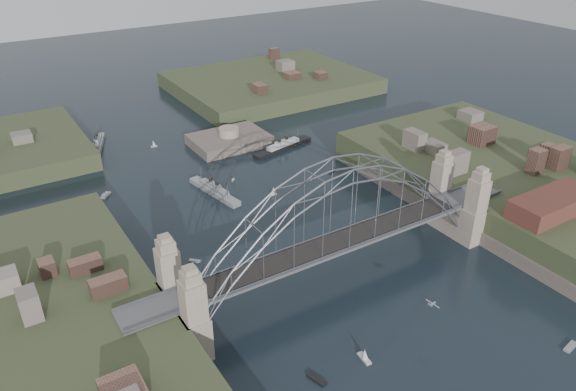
{
  "coord_description": "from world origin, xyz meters",
  "views": [
    {
      "loc": [
        -54.24,
        -68.15,
        65.18
      ],
      "look_at": [
        0.0,
        18.0,
        10.0
      ],
      "focal_mm": 34.33,
      "sensor_mm": 36.0,
      "label": 1
    }
  ],
  "objects_px": {
    "bridge": "(340,224)",
    "naval_cruiser_near": "(214,191)",
    "naval_cruiser_far": "(98,145)",
    "wharf_shed": "(553,204)",
    "ocean_liner": "(283,147)",
    "fort_island": "(230,146)"
  },
  "relations": [
    {
      "from": "wharf_shed",
      "to": "naval_cruiser_far",
      "type": "bearing_deg",
      "value": 122.65
    },
    {
      "from": "naval_cruiser_far",
      "to": "fort_island",
      "type": "bearing_deg",
      "value": -29.11
    },
    {
      "from": "bridge",
      "to": "fort_island",
      "type": "bearing_deg",
      "value": 80.27
    },
    {
      "from": "naval_cruiser_near",
      "to": "ocean_liner",
      "type": "relative_size",
      "value": 0.89
    },
    {
      "from": "ocean_liner",
      "to": "fort_island",
      "type": "bearing_deg",
      "value": 136.1
    },
    {
      "from": "bridge",
      "to": "naval_cruiser_near",
      "type": "xyz_separation_m",
      "value": [
        -5.24,
        44.23,
        -11.45
      ]
    },
    {
      "from": "fort_island",
      "to": "wharf_shed",
      "type": "xyz_separation_m",
      "value": [
        32.0,
        -84.0,
        10.34
      ]
    },
    {
      "from": "naval_cruiser_far",
      "to": "wharf_shed",
      "type": "bearing_deg",
      "value": -57.35
    },
    {
      "from": "naval_cruiser_near",
      "to": "ocean_liner",
      "type": "bearing_deg",
      "value": 26.36
    },
    {
      "from": "naval_cruiser_near",
      "to": "naval_cruiser_far",
      "type": "xyz_separation_m",
      "value": [
        -16.69,
        44.66,
        0.05
      ]
    },
    {
      "from": "fort_island",
      "to": "ocean_liner",
      "type": "relative_size",
      "value": 1.04
    },
    {
      "from": "bridge",
      "to": "wharf_shed",
      "type": "height_order",
      "value": "bridge"
    },
    {
      "from": "naval_cruiser_far",
      "to": "ocean_liner",
      "type": "relative_size",
      "value": 0.81
    },
    {
      "from": "fort_island",
      "to": "wharf_shed",
      "type": "distance_m",
      "value": 90.48
    },
    {
      "from": "wharf_shed",
      "to": "naval_cruiser_far",
      "type": "distance_m",
      "value": 122.54
    },
    {
      "from": "fort_island",
      "to": "bridge",
      "type": "bearing_deg",
      "value": -99.73
    },
    {
      "from": "wharf_shed",
      "to": "ocean_liner",
      "type": "relative_size",
      "value": 0.94
    },
    {
      "from": "bridge",
      "to": "wharf_shed",
      "type": "relative_size",
      "value": 4.2
    },
    {
      "from": "naval_cruiser_near",
      "to": "naval_cruiser_far",
      "type": "distance_m",
      "value": 47.68
    },
    {
      "from": "naval_cruiser_near",
      "to": "fort_island",
      "type": "bearing_deg",
      "value": 56.22
    },
    {
      "from": "bridge",
      "to": "naval_cruiser_near",
      "type": "relative_size",
      "value": 4.46
    },
    {
      "from": "naval_cruiser_far",
      "to": "ocean_liner",
      "type": "bearing_deg",
      "value": -33.49
    }
  ]
}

